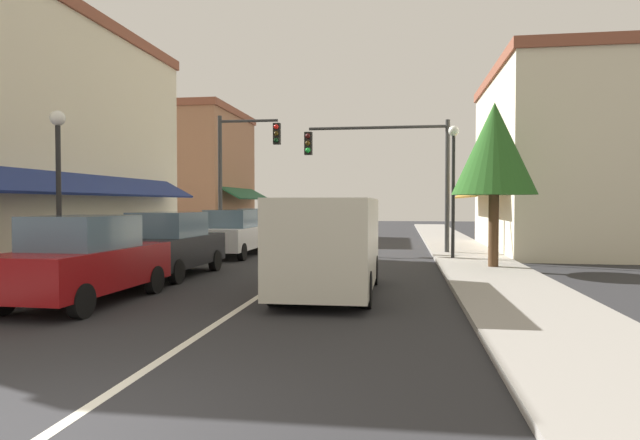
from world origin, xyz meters
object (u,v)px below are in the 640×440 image
parked_car_distant_left (286,224)px  traffic_signal_left_corner (239,162)px  traffic_signal_mast_arm (394,162)px  tree_right_near (494,150)px  parked_car_second_left (170,245)px  street_lamp_left_near (58,166)px  parked_car_nearest_left (85,260)px  van_in_lane (330,242)px  parked_car_third_left (232,233)px  street_lamp_right_mid (453,170)px  parked_car_far_left (261,228)px

parked_car_distant_left → traffic_signal_left_corner: traffic_signal_left_corner is taller
traffic_signal_mast_arm → tree_right_near: 5.63m
parked_car_second_left → street_lamp_left_near: size_ratio=0.98×
parked_car_nearest_left → van_in_lane: bearing=23.6°
parked_car_third_left → parked_car_distant_left: 9.27m
van_in_lane → street_lamp_left_near: (-6.58, 0.09, 1.75)m
tree_right_near → street_lamp_right_mid: bearing=111.0°
parked_car_nearest_left → traffic_signal_mast_arm: (5.97, 11.58, 2.76)m
parked_car_distant_left → traffic_signal_mast_arm: traffic_signal_mast_arm is taller
parked_car_second_left → traffic_signal_left_corner: traffic_signal_left_corner is taller
street_lamp_left_near → tree_right_near: 11.94m
parked_car_far_left → street_lamp_right_mid: 9.58m
parked_car_nearest_left → tree_right_near: 11.63m
parked_car_third_left → van_in_lane: van_in_lane is taller
parked_car_distant_left → street_lamp_left_near: bearing=-97.8°
parked_car_distant_left → traffic_signal_mast_arm: bearing=-52.9°
parked_car_far_left → van_in_lane: (4.72, -12.09, 0.27)m
street_lamp_left_near → street_lamp_right_mid: size_ratio=0.90×
traffic_signal_left_corner → tree_right_near: size_ratio=1.16×
parked_car_third_left → parked_car_second_left: bearing=-90.1°
parked_car_nearest_left → traffic_signal_mast_arm: traffic_signal_mast_arm is taller
street_lamp_right_mid → van_in_lane: bearing=-114.2°
street_lamp_left_near → tree_right_near: size_ratio=0.84×
van_in_lane → tree_right_near: 7.00m
tree_right_near → parked_car_second_left: bearing=-163.5°
traffic_signal_mast_arm → van_in_lane: bearing=-97.4°
parked_car_distant_left → tree_right_near: size_ratio=0.82×
van_in_lane → traffic_signal_left_corner: bearing=115.7°
parked_car_nearest_left → traffic_signal_left_corner: bearing=94.7°
parked_car_nearest_left → parked_car_distant_left: bearing=91.3°
parked_car_second_left → parked_car_far_left: (0.01, 9.83, 0.00)m
parked_car_distant_left → van_in_lane: size_ratio=0.80×
parked_car_distant_left → traffic_signal_mast_arm: 9.87m
traffic_signal_mast_arm → street_lamp_right_mid: 3.09m
parked_car_distant_left → van_in_lane: 17.73m
van_in_lane → tree_right_near: bearing=48.7°
parked_car_third_left → tree_right_near: (9.03, -2.91, 2.73)m
parked_car_distant_left → parked_car_nearest_left: bearing=-91.5°
parked_car_second_left → traffic_signal_left_corner: (-0.66, 8.78, 2.93)m
parked_car_third_left → tree_right_near: bearing=-17.9°
parked_car_third_left → traffic_signal_mast_arm: bearing=17.0°
tree_right_near → street_lamp_left_near: bearing=-156.0°
parked_car_second_left → tree_right_near: 9.81m
van_in_lane → street_lamp_right_mid: size_ratio=1.11×
parked_car_third_left → traffic_signal_left_corner: size_ratio=0.71×
van_in_lane → street_lamp_left_near: bearing=178.9°
parked_car_far_left → tree_right_near: 11.83m
parked_car_second_left → parked_car_far_left: 9.83m
parked_car_far_left → traffic_signal_left_corner: size_ratio=0.71×
parked_car_far_left → street_lamp_right_mid: size_ratio=0.88×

